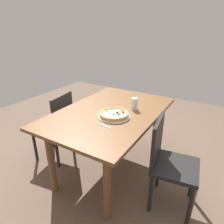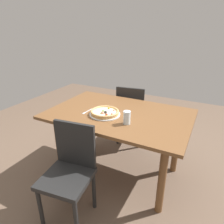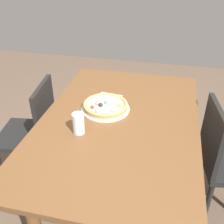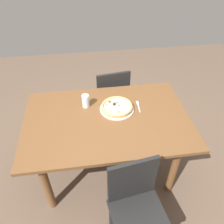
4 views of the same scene
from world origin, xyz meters
The scene contains 8 objects.
ground_plane centered at (0.00, 0.00, 0.00)m, with size 6.00×6.00×0.00m, color brown.
dining_table centered at (0.00, 0.00, 0.67)m, with size 1.48×0.97×0.78m.
chair_near centered at (0.13, -0.70, 0.49)m, with size 0.46×0.46×0.88m.
chair_far centered at (0.13, 0.70, 0.49)m, with size 0.45×0.45×0.88m.
plate centered at (0.11, 0.11, 0.78)m, with size 0.32×0.32×0.01m, color silver.
pizza centered at (0.11, 0.11, 0.81)m, with size 0.30×0.30×0.05m.
fork centered at (0.32, 0.14, 0.78)m, with size 0.03×0.17×0.00m.
drinking_glass centered at (-0.18, 0.20, 0.84)m, with size 0.07×0.07×0.13m, color silver.
Camera 4 is at (-0.16, -1.48, 2.12)m, focal length 35.83 mm.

